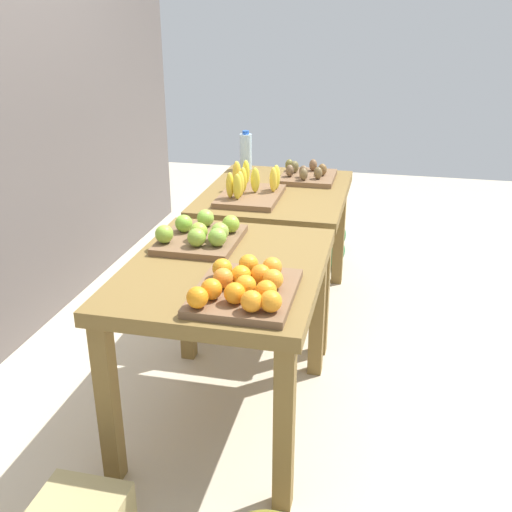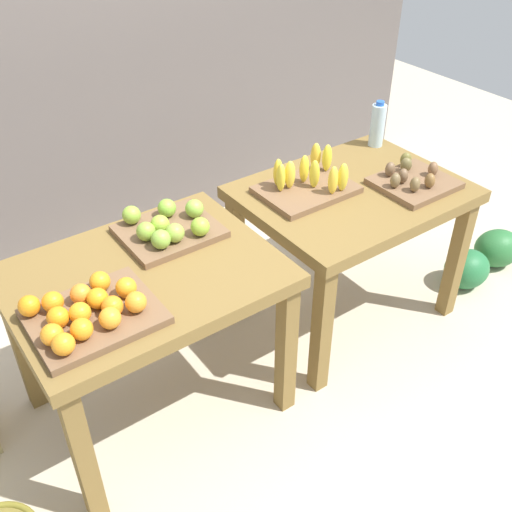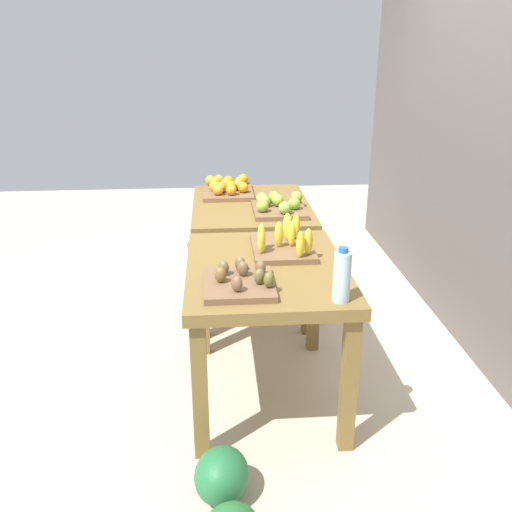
# 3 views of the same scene
# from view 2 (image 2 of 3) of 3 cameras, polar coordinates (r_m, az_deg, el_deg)

# --- Properties ---
(ground_plane) EXTENTS (8.00, 8.00, 0.00)m
(ground_plane) POSITION_cam_2_polar(r_m,az_deg,el_deg) (3.08, 0.24, -9.15)
(ground_plane) COLOR #C1B39A
(display_table_left) EXTENTS (1.04, 0.80, 0.77)m
(display_table_left) POSITION_cam_2_polar(r_m,az_deg,el_deg) (2.44, -10.48, -3.61)
(display_table_left) COLOR brown
(display_table_left) RESTS_ON ground_plane
(display_table_right) EXTENTS (1.04, 0.80, 0.77)m
(display_table_right) POSITION_cam_2_polar(r_m,az_deg,el_deg) (2.96, 9.11, 4.47)
(display_table_right) COLOR brown
(display_table_right) RESTS_ON ground_plane
(orange_bin) EXTENTS (0.45, 0.36, 0.11)m
(orange_bin) POSITION_cam_2_polar(r_m,az_deg,el_deg) (2.15, -15.69, -5.21)
(orange_bin) COLOR brown
(orange_bin) RESTS_ON display_table_left
(apple_bin) EXTENTS (0.40, 0.35, 0.11)m
(apple_bin) POSITION_cam_2_polar(r_m,az_deg,el_deg) (2.53, -8.40, 2.74)
(apple_bin) COLOR brown
(apple_bin) RESTS_ON display_table_left
(banana_crate) EXTENTS (0.44, 0.32, 0.17)m
(banana_crate) POSITION_cam_2_polar(r_m,az_deg,el_deg) (2.84, 4.96, 7.03)
(banana_crate) COLOR brown
(banana_crate) RESTS_ON display_table_right
(kiwi_bin) EXTENTS (0.36, 0.33, 0.10)m
(kiwi_bin) POSITION_cam_2_polar(r_m,az_deg,el_deg) (2.98, 14.77, 7.05)
(kiwi_bin) COLOR brown
(kiwi_bin) RESTS_ON display_table_right
(water_bottle) EXTENTS (0.08, 0.08, 0.25)m
(water_bottle) POSITION_cam_2_polar(r_m,az_deg,el_deg) (3.31, 11.55, 12.19)
(water_bottle) COLOR silver
(water_bottle) RESTS_ON display_table_right
(watermelon_pile) EXTENTS (0.65, 0.33, 0.23)m
(watermelon_pile) POSITION_cam_2_polar(r_m,az_deg,el_deg) (3.74, 20.87, -0.18)
(watermelon_pile) COLOR #296B34
(watermelon_pile) RESTS_ON ground_plane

